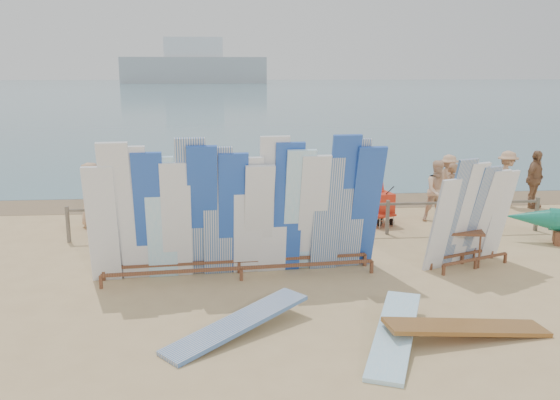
{
  "coord_description": "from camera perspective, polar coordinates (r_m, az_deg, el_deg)",
  "views": [
    {
      "loc": [
        -2.06,
        -11.45,
        4.15
      ],
      "look_at": [
        -0.85,
        2.12,
        1.16
      ],
      "focal_mm": 38.0,
      "sensor_mm": 36.0,
      "label": 1
    }
  ],
  "objects": [
    {
      "name": "wet_sand_strip",
      "position": [
        19.21,
        1.19,
        -0.07
      ],
      "size": [
        40.0,
        2.6,
        0.01
      ],
      "primitive_type": "cube",
      "color": "#806648",
      "rests_on": "ground"
    },
    {
      "name": "beachgoer_extra_0",
      "position": [
        19.7,
        20.99,
        1.96
      ],
      "size": [
        0.61,
        1.16,
        1.72
      ],
      "primitive_type": "imported",
      "rotation": [
        0.0,
        0.0,
        1.43
      ],
      "color": "tan",
      "rests_on": "ground"
    },
    {
      "name": "beachgoer_2",
      "position": [
        15.75,
        -11.56,
        0.41
      ],
      "size": [
        1.0,
        0.68,
        1.89
      ],
      "primitive_type": "imported",
      "rotation": [
        0.0,
        0.0,
        3.42
      ],
      "color": "beige",
      "rests_on": "ground"
    },
    {
      "name": "beachgoer_3",
      "position": [
        16.62,
        -1.71,
        1.06
      ],
      "size": [
        0.68,
        1.21,
        1.77
      ],
      "primitive_type": "imported",
      "rotation": [
        0.0,
        0.0,
        4.52
      ],
      "color": "tan",
      "rests_on": "ground"
    },
    {
      "name": "vendor_table",
      "position": [
        13.49,
        16.85,
        -4.23
      ],
      "size": [
        1.05,
        0.84,
        1.25
      ],
      "rotation": [
        0.0,
        0.0,
        -0.21
      ],
      "color": "brown",
      "rests_on": "ground"
    },
    {
      "name": "beachgoer_0",
      "position": [
        16.68,
        -17.74,
        0.48
      ],
      "size": [
        0.51,
        0.9,
        1.75
      ],
      "primitive_type": "imported",
      "rotation": [
        0.0,
        0.0,
        1.69
      ],
      "color": "tan",
      "rests_on": "ground"
    },
    {
      "name": "flat_board_e",
      "position": [
        9.79,
        -4.12,
        -12.74
      ],
      "size": [
        2.45,
        2.13,
        0.36
      ],
      "primitive_type": "cube",
      "rotation": [
        0.11,
        0.0,
        -0.89
      ],
      "color": "silver",
      "rests_on": "ground"
    },
    {
      "name": "stroller",
      "position": [
        16.57,
        9.63,
        -0.65
      ],
      "size": [
        0.75,
        0.94,
        1.14
      ],
      "rotation": [
        0.0,
        0.0,
        0.24
      ],
      "color": "red",
      "rests_on": "ground"
    },
    {
      "name": "flat_board_b",
      "position": [
        9.65,
        10.96,
        -13.33
      ],
      "size": [
        1.54,
        2.7,
        0.33
      ],
      "primitive_type": "cube",
      "rotation": [
        0.1,
        0.0,
        -0.39
      ],
      "color": "#9AD9F7",
      "rests_on": "ground"
    },
    {
      "name": "distant_ship",
      "position": [
        191.71,
        -8.26,
        12.64
      ],
      "size": [
        45.0,
        8.0,
        14.0
      ],
      "color": "#999EA3",
      "rests_on": "ocean"
    },
    {
      "name": "beachgoer_5",
      "position": [
        18.81,
        6.67,
        2.17
      ],
      "size": [
        1.6,
        0.7,
        1.67
      ],
      "primitive_type": "imported",
      "rotation": [
        0.0,
        0.0,
        3.01
      ],
      "color": "beige",
      "rests_on": "ground"
    },
    {
      "name": "flat_board_c",
      "position": [
        10.09,
        17.5,
        -12.51
      ],
      "size": [
        2.74,
        0.85,
        0.35
      ],
      "primitive_type": "cube",
      "rotation": [
        0.11,
        0.0,
        1.68
      ],
      "color": "brown",
      "rests_on": "ground"
    },
    {
      "name": "main_surfboard_rack",
      "position": [
        11.91,
        -3.89,
        -1.37
      ],
      "size": [
        5.91,
        1.3,
        2.93
      ],
      "rotation": [
        0.0,
        0.0,
        0.08
      ],
      "color": "brown",
      "rests_on": "ground"
    },
    {
      "name": "ground",
      "position": [
        12.35,
        4.86,
        -7.29
      ],
      "size": [
        160.0,
        160.0,
        0.0
      ],
      "primitive_type": "plane",
      "color": "tan",
      "rests_on": "ground"
    },
    {
      "name": "beachgoer_4",
      "position": [
        16.94,
        6.63,
        1.36
      ],
      "size": [
        1.19,
        0.89,
        1.86
      ],
      "primitive_type": "imported",
      "rotation": [
        0.0,
        0.0,
        3.59
      ],
      "color": "#8C6042",
      "rests_on": "ground"
    },
    {
      "name": "beach_chair_right",
      "position": [
        16.28,
        9.67,
        -1.58
      ],
      "size": [
        0.77,
        0.79,
        0.92
      ],
      "rotation": [
        0.0,
        0.0,
        0.42
      ],
      "color": "red",
      "rests_on": "ground"
    },
    {
      "name": "beachgoer_10",
      "position": [
        19.66,
        23.31,
        1.83
      ],
      "size": [
        1.09,
        1.0,
        1.78
      ],
      "primitive_type": "imported",
      "rotation": [
        0.0,
        0.0,
        0.67
      ],
      "color": "#8C6042",
      "rests_on": "ground"
    },
    {
      "name": "beachgoer_6",
      "position": [
        17.31,
        7.85,
        1.49
      ],
      "size": [
        0.97,
        0.86,
        1.82
      ],
      "primitive_type": "imported",
      "rotation": [
        0.0,
        0.0,
        0.62
      ],
      "color": "tan",
      "rests_on": "ground"
    },
    {
      "name": "fence",
      "position": [
        15.01,
        2.95,
        -1.18
      ],
      "size": [
        12.08,
        0.08,
        0.9
      ],
      "color": "#726656",
      "rests_on": "ground"
    },
    {
      "name": "beach_chair_left",
      "position": [
        16.1,
        7.6,
        -1.62
      ],
      "size": [
        0.86,
        0.86,
        0.96
      ],
      "rotation": [
        0.0,
        0.0,
        -0.61
      ],
      "color": "red",
      "rests_on": "ground"
    },
    {
      "name": "beachgoer_7",
      "position": [
        17.59,
        16.04,
        0.89
      ],
      "size": [
        0.62,
        0.64,
        1.58
      ],
      "primitive_type": "imported",
      "rotation": [
        0.0,
        0.0,
        3.97
      ],
      "color": "#8C6042",
      "rests_on": "ground"
    },
    {
      "name": "beachgoer_9",
      "position": [
        19.37,
        15.89,
        1.92
      ],
      "size": [
        0.45,
        1.03,
        1.57
      ],
      "primitive_type": "imported",
      "rotation": [
        0.0,
        0.0,
        1.54
      ],
      "color": "tan",
      "rests_on": "ground"
    },
    {
      "name": "beachgoer_8",
      "position": [
        17.07,
        15.01,
        0.84
      ],
      "size": [
        0.86,
        0.46,
        1.71
      ],
      "primitive_type": "imported",
      "rotation": [
        0.0,
        0.0,
        0.07
      ],
      "color": "beige",
      "rests_on": "ground"
    },
    {
      "name": "side_surfboard_rack",
      "position": [
        13.21,
        17.95,
        -1.65
      ],
      "size": [
        2.15,
        1.28,
        2.42
      ],
      "rotation": [
        0.0,
        0.0,
        0.38
      ],
      "color": "brown",
      "rests_on": "ground"
    },
    {
      "name": "ocean",
      "position": [
        139.52,
        -4.31,
        10.68
      ],
      "size": [
        320.0,
        240.0,
        0.02
      ],
      "primitive_type": "cube",
      "color": "#466E7D",
      "rests_on": "ground"
    }
  ]
}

